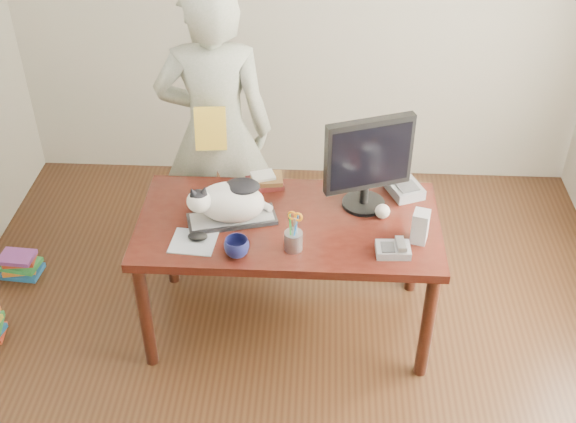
{
  "coord_description": "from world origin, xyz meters",
  "views": [
    {
      "loc": [
        0.16,
        -2.43,
        3.05
      ],
      "look_at": [
        0.0,
        0.55,
        0.85
      ],
      "focal_mm": 45.0,
      "sensor_mm": 36.0,
      "label": 1
    }
  ],
  "objects_px": {
    "keyboard": "(232,219)",
    "mouse": "(198,236)",
    "person": "(216,133)",
    "monitor": "(368,159)",
    "coffee_mug": "(237,247)",
    "baseball": "(383,211)",
    "calculator": "(404,188)",
    "desk": "(289,234)",
    "cat": "(228,201)",
    "speaker": "(420,227)",
    "pen_cup": "(293,239)",
    "book_pile_b": "(20,264)",
    "phone": "(394,249)",
    "book_stack": "(265,181)"
  },
  "relations": [
    {
      "from": "baseball",
      "to": "pen_cup",
      "type": "bearing_deg",
      "value": -147.89
    },
    {
      "from": "mouse",
      "to": "person",
      "type": "xyz_separation_m",
      "value": [
        -0.0,
        0.79,
        0.15
      ]
    },
    {
      "from": "cat",
      "to": "mouse",
      "type": "xyz_separation_m",
      "value": [
        -0.14,
        -0.16,
        -0.11
      ]
    },
    {
      "from": "desk",
      "to": "cat",
      "type": "relative_size",
      "value": 3.57
    },
    {
      "from": "pen_cup",
      "to": "phone",
      "type": "bearing_deg",
      "value": -0.83
    },
    {
      "from": "book_pile_b",
      "to": "baseball",
      "type": "bearing_deg",
      "value": -7.49
    },
    {
      "from": "monitor",
      "to": "calculator",
      "type": "bearing_deg",
      "value": 12.91
    },
    {
      "from": "cat",
      "to": "book_stack",
      "type": "bearing_deg",
      "value": 49.42
    },
    {
      "from": "keyboard",
      "to": "baseball",
      "type": "relative_size",
      "value": 6.23
    },
    {
      "from": "keyboard",
      "to": "speaker",
      "type": "bearing_deg",
      "value": -22.03
    },
    {
      "from": "baseball",
      "to": "calculator",
      "type": "bearing_deg",
      "value": 60.77
    },
    {
      "from": "baseball",
      "to": "cat",
      "type": "bearing_deg",
      "value": -174.51
    },
    {
      "from": "desk",
      "to": "person",
      "type": "xyz_separation_m",
      "value": [
        -0.46,
        0.52,
        0.32
      ]
    },
    {
      "from": "phone",
      "to": "person",
      "type": "distance_m",
      "value": 1.31
    },
    {
      "from": "monitor",
      "to": "book_stack",
      "type": "bearing_deg",
      "value": 141.76
    },
    {
      "from": "monitor",
      "to": "desk",
      "type": "bearing_deg",
      "value": 169.3
    },
    {
      "from": "cat",
      "to": "monitor",
      "type": "height_order",
      "value": "monitor"
    },
    {
      "from": "mouse",
      "to": "coffee_mug",
      "type": "distance_m",
      "value": 0.24
    },
    {
      "from": "baseball",
      "to": "person",
      "type": "height_order",
      "value": "person"
    },
    {
      "from": "baseball",
      "to": "person",
      "type": "relative_size",
      "value": 0.04
    },
    {
      "from": "cat",
      "to": "coffee_mug",
      "type": "xyz_separation_m",
      "value": [
        0.07,
        -0.27,
        -0.08
      ]
    },
    {
      "from": "phone",
      "to": "cat",
      "type": "bearing_deg",
      "value": 162.98
    },
    {
      "from": "pen_cup",
      "to": "coffee_mug",
      "type": "distance_m",
      "value": 0.29
    },
    {
      "from": "pen_cup",
      "to": "book_pile_b",
      "type": "distance_m",
      "value": 1.99
    },
    {
      "from": "speaker",
      "to": "keyboard",
      "type": "bearing_deg",
      "value": -170.97
    },
    {
      "from": "monitor",
      "to": "coffee_mug",
      "type": "xyz_separation_m",
      "value": [
        -0.65,
        -0.44,
        -0.25
      ]
    },
    {
      "from": "keyboard",
      "to": "book_stack",
      "type": "distance_m",
      "value": 0.37
    },
    {
      "from": "pen_cup",
      "to": "person",
      "type": "relative_size",
      "value": 0.13
    },
    {
      "from": "book_pile_b",
      "to": "pen_cup",
      "type": "bearing_deg",
      "value": -18.25
    },
    {
      "from": "baseball",
      "to": "person",
      "type": "bearing_deg",
      "value": 150.31
    },
    {
      "from": "speaker",
      "to": "calculator",
      "type": "bearing_deg",
      "value": 111.43
    },
    {
      "from": "phone",
      "to": "speaker",
      "type": "distance_m",
      "value": 0.18
    },
    {
      "from": "keyboard",
      "to": "person",
      "type": "distance_m",
      "value": 0.65
    },
    {
      "from": "baseball",
      "to": "book_pile_b",
      "type": "xyz_separation_m",
      "value": [
        -2.22,
        0.29,
        -0.72
      ]
    },
    {
      "from": "coffee_mug",
      "to": "book_stack",
      "type": "xyz_separation_m",
      "value": [
        0.09,
        0.62,
        -0.02
      ]
    },
    {
      "from": "phone",
      "to": "pen_cup",
      "type": "bearing_deg",
      "value": 176.54
    },
    {
      "from": "desk",
      "to": "monitor",
      "type": "bearing_deg",
      "value": 9.98
    },
    {
      "from": "pen_cup",
      "to": "desk",
      "type": "bearing_deg",
      "value": 96.78
    },
    {
      "from": "coffee_mug",
      "to": "book_pile_b",
      "type": "relative_size",
      "value": 0.48
    },
    {
      "from": "mouse",
      "to": "person",
      "type": "relative_size",
      "value": 0.06
    },
    {
      "from": "desk",
      "to": "book_stack",
      "type": "bearing_deg",
      "value": 121.03
    },
    {
      "from": "cat",
      "to": "calculator",
      "type": "height_order",
      "value": "cat"
    },
    {
      "from": "keyboard",
      "to": "mouse",
      "type": "xyz_separation_m",
      "value": [
        -0.16,
        -0.17,
        0.01
      ]
    },
    {
      "from": "baseball",
      "to": "mouse",
      "type": "bearing_deg",
      "value": -165.69
    },
    {
      "from": "calculator",
      "to": "cat",
      "type": "bearing_deg",
      "value": 176.24
    },
    {
      "from": "mouse",
      "to": "person",
      "type": "distance_m",
      "value": 0.8
    },
    {
      "from": "monitor",
      "to": "baseball",
      "type": "xyz_separation_m",
      "value": [
        0.09,
        -0.09,
        -0.26
      ]
    },
    {
      "from": "cat",
      "to": "calculator",
      "type": "distance_m",
      "value": 1.0
    },
    {
      "from": "keyboard",
      "to": "mouse",
      "type": "distance_m",
      "value": 0.23
    },
    {
      "from": "keyboard",
      "to": "coffee_mug",
      "type": "bearing_deg",
      "value": -93.74
    }
  ]
}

